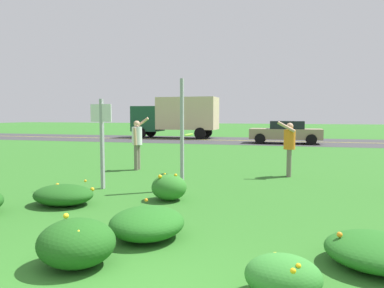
% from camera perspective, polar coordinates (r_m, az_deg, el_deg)
% --- Properties ---
extents(ground_plane, '(120.00, 120.00, 0.00)m').
position_cam_1_polar(ground_plane, '(14.45, 8.77, -2.83)').
color(ground_plane, '#2D6B23').
extents(highway_strip, '(120.00, 7.55, 0.01)m').
position_cam_1_polar(highway_strip, '(26.00, 11.69, 0.45)').
color(highway_strip, '#38383A').
rests_on(highway_strip, ground).
extents(highway_center_stripe, '(120.00, 0.16, 0.00)m').
position_cam_1_polar(highway_center_stripe, '(26.00, 11.69, 0.46)').
color(highway_center_stripe, yellow).
rests_on(highway_center_stripe, ground).
extents(daylily_clump_near_camera, '(0.79, 0.65, 0.44)m').
position_cam_1_polar(daylily_clump_near_camera, '(4.07, 14.06, -19.44)').
color(daylily_clump_near_camera, '#337F2D').
rests_on(daylily_clump_near_camera, ground).
extents(daylily_clump_mid_left, '(1.24, 1.21, 0.44)m').
position_cam_1_polar(daylily_clump_mid_left, '(5.19, 27.02, -14.68)').
color(daylily_clump_mid_left, '#23661E').
rests_on(daylily_clump_mid_left, ground).
extents(daylily_clump_front_center, '(1.13, 1.22, 0.49)m').
position_cam_1_polar(daylily_clump_front_center, '(5.68, -7.06, -12.17)').
color(daylily_clump_front_center, '#23661E').
rests_on(daylily_clump_front_center, ground).
extents(daylily_clump_front_right, '(0.97, 0.91, 0.63)m').
position_cam_1_polar(daylily_clump_front_right, '(4.86, -17.63, -14.53)').
color(daylily_clump_front_right, '#1E5619').
rests_on(daylily_clump_front_right, ground).
extents(daylily_clump_mid_center, '(0.77, 0.74, 0.59)m').
position_cam_1_polar(daylily_clump_mid_center, '(8.00, -3.61, -6.78)').
color(daylily_clump_mid_center, '#2D7526').
rests_on(daylily_clump_mid_center, ground).
extents(daylily_clump_front_left, '(1.27, 1.12, 0.43)m').
position_cam_1_polar(daylily_clump_front_left, '(8.06, -19.51, -7.51)').
color(daylily_clump_front_left, '#1E5619').
rests_on(daylily_clump_front_left, ground).
extents(sign_post_near_path, '(0.56, 0.10, 2.26)m').
position_cam_1_polar(sign_post_near_path, '(9.35, -13.95, 1.49)').
color(sign_post_near_path, '#93969B').
rests_on(sign_post_near_path, ground).
extents(sign_post_by_roadside, '(0.07, 0.10, 2.74)m').
position_cam_1_polar(sign_post_by_roadside, '(8.89, -1.57, 1.42)').
color(sign_post_by_roadside, '#93969B').
rests_on(sign_post_by_roadside, ground).
extents(person_thrower_white_shirt, '(0.52, 0.48, 1.78)m').
position_cam_1_polar(person_thrower_white_shirt, '(12.36, -8.60, 0.57)').
color(person_thrower_white_shirt, silver).
rests_on(person_thrower_white_shirt, ground).
extents(person_catcher_orange_shirt, '(0.53, 0.48, 1.67)m').
position_cam_1_polar(person_catcher_orange_shirt, '(11.29, 14.99, -0.07)').
color(person_catcher_orange_shirt, orange).
rests_on(person_catcher_orange_shirt, ground).
extents(frisbee_lime, '(0.28, 0.27, 0.11)m').
position_cam_1_polar(frisbee_lime, '(11.58, -0.48, 1.49)').
color(frisbee_lime, '#8CD133').
extents(car_tan_center_left, '(4.50, 2.00, 1.45)m').
position_cam_1_polar(car_tan_center_left, '(24.21, 14.50, 1.84)').
color(car_tan_center_left, '#937F60').
rests_on(car_tan_center_left, ground).
extents(box_truck_dark_green, '(6.70, 2.46, 3.20)m').
position_cam_1_polar(box_truck_dark_green, '(28.95, -2.41, 4.53)').
color(box_truck_dark_green, '#194C2D').
rests_on(box_truck_dark_green, ground).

